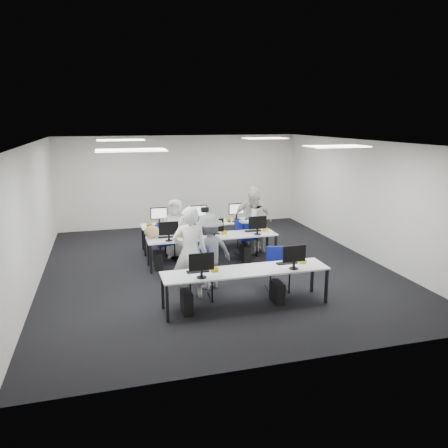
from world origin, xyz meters
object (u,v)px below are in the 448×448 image
object	(u,v)px
chair_5	(162,247)
chair_6	(205,242)
desk_front	(246,272)
chair_1	(277,277)
photographer	(209,251)
chair_3	(207,248)
student_2	(176,229)
chair_0	(200,284)
chair_2	(163,250)
desk_mid	(213,238)
student_0	(190,253)
student_1	(252,222)
chair_4	(246,244)
student_3	(252,219)
chair_7	(248,241)

from	to	relation	value
chair_5	chair_6	distance (m)	1.18
desk_front	chair_1	bearing A→B (deg)	34.01
chair_1	chair_5	bearing A→B (deg)	134.77
chair_5	photographer	size ratio (longest dim) A/B	0.57
chair_3	student_2	distance (m)	0.94
chair_0	chair_2	xyz separation A→B (m)	(-0.37, 2.61, -0.02)
desk_mid	student_0	bearing A→B (deg)	-116.20
desk_mid	student_1	distance (m)	1.42
student_1	chair_4	bearing A→B (deg)	15.23
chair_6	student_2	world-z (taller)	student_2
student_3	chair_4	bearing A→B (deg)	-103.85
chair_2	chair_4	distance (m)	2.17
chair_3	chair_7	xyz separation A→B (m)	(1.24, 0.38, -0.02)
chair_1	student_1	xyz separation A→B (m)	(0.35, 2.65, 0.56)
chair_4	student_3	world-z (taller)	student_3
desk_front	desk_mid	distance (m)	2.60
desk_front	student_1	distance (m)	3.49
chair_1	chair_4	bearing A→B (deg)	96.15
chair_5	student_0	distance (m)	2.81
chair_2	student_0	world-z (taller)	student_0
desk_mid	chair_6	bearing A→B (deg)	88.10
chair_4	student_0	distance (m)	3.15
chair_2	chair_3	bearing A→B (deg)	-28.57
desk_mid	chair_2	world-z (taller)	chair_2
desk_front	chair_2	distance (m)	3.42
chair_5	chair_3	bearing A→B (deg)	-35.52
student_2	photographer	world-z (taller)	photographer
chair_2	chair_4	size ratio (longest dim) A/B	0.98
chair_0	chair_3	size ratio (longest dim) A/B	1.03
desk_front	student_3	bearing A→B (deg)	69.07
student_0	student_3	size ratio (longest dim) A/B	1.06
student_1	student_2	size ratio (longest dim) A/B	1.10
student_3	student_0	bearing A→B (deg)	-105.22
chair_1	chair_2	world-z (taller)	chair_2
chair_3	chair_5	xyz separation A→B (m)	(-1.10, 0.38, -0.00)
student_3	student_2	bearing A→B (deg)	-153.30
student_2	chair_7	bearing A→B (deg)	24.54
chair_4	photographer	distance (m)	2.51
chair_0	chair_2	bearing A→B (deg)	102.37
chair_7	student_1	xyz separation A→B (m)	(0.05, -0.18, 0.56)
chair_5	chair_7	distance (m)	2.34
photographer	chair_5	bearing A→B (deg)	-88.95
student_1	student_3	xyz separation A→B (m)	(0.09, 0.25, 0.04)
desk_mid	chair_3	bearing A→B (deg)	95.23
chair_0	chair_7	bearing A→B (deg)	59.59
student_2	student_3	distance (m)	2.12
desk_mid	chair_1	xyz separation A→B (m)	(0.90, -1.99, -0.40)
chair_4	chair_7	distance (m)	0.39
chair_7	student_2	distance (m)	2.04
desk_mid	student_0	size ratio (longest dim) A/B	1.71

